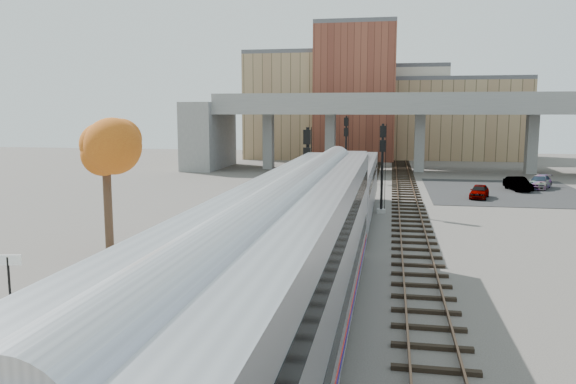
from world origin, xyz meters
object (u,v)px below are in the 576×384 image
(locomotive, at_px, (351,186))
(signal_mast_mid, at_px, (382,171))
(car_b, at_px, (518,184))
(signal_mast_near, at_px, (307,186))
(car_a, at_px, (479,191))
(coach, at_px, (296,268))
(car_c, at_px, (540,182))
(signal_mast_far, at_px, (346,149))
(tree, at_px, (105,144))

(locomotive, distance_m, signal_mast_mid, 3.30)
(locomotive, xyz_separation_m, car_b, (14.28, 16.61, -1.61))
(locomotive, distance_m, car_b, 21.97)
(signal_mast_near, height_order, car_a, signal_mast_near)
(coach, xyz_separation_m, signal_mast_near, (-2.10, 16.21, 0.26))
(locomotive, relative_size, car_c, 4.49)
(signal_mast_near, height_order, signal_mast_far, signal_mast_far)
(signal_mast_far, bearing_deg, locomotive, -84.34)
(coach, relative_size, signal_mast_mid, 3.87)
(locomotive, bearing_deg, tree, -136.41)
(signal_mast_far, relative_size, car_b, 1.79)
(car_b, bearing_deg, car_a, -139.24)
(tree, height_order, car_c, tree)
(locomotive, relative_size, car_a, 5.53)
(locomotive, xyz_separation_m, coach, (-0.00, -22.61, 0.52))
(locomotive, xyz_separation_m, signal_mast_mid, (2.00, 2.50, 0.81))
(signal_mast_near, bearing_deg, car_a, 55.19)
(tree, bearing_deg, locomotive, 43.59)
(signal_mast_far, bearing_deg, car_b, -15.65)
(locomotive, height_order, car_a, locomotive)
(car_b, bearing_deg, signal_mast_near, -137.30)
(car_a, bearing_deg, locomotive, -117.80)
(signal_mast_near, height_order, car_b, signal_mast_near)
(tree, xyz_separation_m, car_c, (28.56, 29.89, -4.96))
(tree, xyz_separation_m, car_b, (26.19, 27.95, -4.94))
(car_c, bearing_deg, coach, -88.23)
(car_b, distance_m, car_c, 3.06)
(signal_mast_mid, xyz_separation_m, car_a, (8.05, 8.57, -2.46))
(signal_mast_mid, relative_size, tree, 0.85)
(signal_mast_near, relative_size, car_a, 1.86)
(tree, height_order, car_a, tree)
(signal_mast_mid, relative_size, signal_mast_far, 0.94)
(locomotive, distance_m, signal_mast_near, 6.78)
(signal_mast_far, height_order, tree, tree)
(car_a, height_order, car_b, car_b)
(signal_mast_mid, distance_m, car_b, 18.87)
(coach, distance_m, car_a, 35.21)
(tree, distance_m, car_c, 41.63)
(coach, bearing_deg, car_a, 73.39)
(coach, distance_m, signal_mast_near, 16.35)
(car_c, bearing_deg, tree, -109.90)
(signal_mast_mid, xyz_separation_m, signal_mast_far, (-4.10, 18.71, 0.29))
(signal_mast_near, bearing_deg, locomotive, 71.83)
(signal_mast_mid, distance_m, signal_mast_far, 19.15)
(signal_mast_mid, distance_m, tree, 19.77)
(signal_mast_far, height_order, car_a, signal_mast_far)
(signal_mast_far, bearing_deg, signal_mast_near, -90.00)
(locomotive, relative_size, signal_mast_mid, 2.95)
(signal_mast_far, bearing_deg, signal_mast_mid, -77.64)
(locomotive, relative_size, tree, 2.52)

